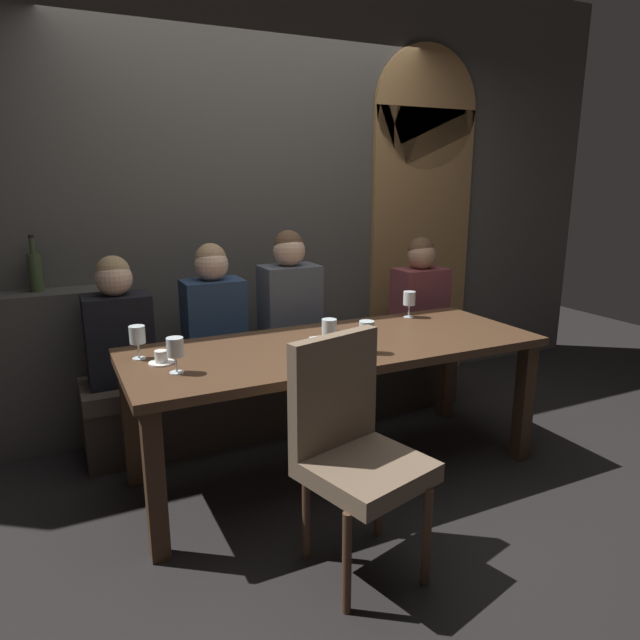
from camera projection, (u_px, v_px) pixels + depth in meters
name	position (u px, v px, depth m)	size (l,w,h in m)	color
ground	(335.00, 469.00, 3.20)	(9.00, 9.00, 0.00)	black
back_wall_tiled	(255.00, 191.00, 3.90)	(6.00, 0.12, 3.00)	#4C4944
arched_door	(422.00, 207.00, 4.45)	(0.90, 0.05, 2.55)	olive
back_counter	(19.00, 374.00, 3.34)	(1.10, 0.28, 0.95)	#413E3A
dining_table	(336.00, 359.00, 3.04)	(2.20, 0.84, 0.74)	#412B1C
banquette_bench	(287.00, 390.00, 3.76)	(2.50, 0.44, 0.45)	#312A23
chair_near_side	(352.00, 440.00, 2.31)	(0.54, 0.54, 0.98)	#4C3321
diner_redhead	(118.00, 324.00, 3.20)	(0.36, 0.24, 0.73)	black
diner_bearded	(213.00, 310.00, 3.45)	(0.36, 0.24, 0.77)	navy
diner_far_end	(290.00, 300.00, 3.61)	(0.36, 0.24, 0.83)	#4C515B
diner_near_end	(420.00, 293.00, 4.03)	(0.36, 0.24, 0.74)	brown
wine_bottle_pale_label	(35.00, 271.00, 3.28)	(0.08, 0.08, 0.33)	#384728
wine_glass_end_right	(367.00, 331.00, 2.83)	(0.08, 0.08, 0.16)	silver
wine_glass_center_front	(137.00, 336.00, 2.73)	(0.08, 0.08, 0.16)	silver
wine_glass_end_left	(329.00, 328.00, 2.86)	(0.08, 0.08, 0.16)	silver
wine_glass_near_left	(175.00, 349.00, 2.54)	(0.08, 0.08, 0.16)	silver
wine_glass_far_right	(409.00, 299.00, 3.55)	(0.08, 0.08, 0.16)	silver
espresso_cup	(161.00, 358.00, 2.68)	(0.12, 0.12, 0.06)	white
dessert_plate	(333.00, 338.00, 3.06)	(0.19, 0.19, 0.05)	white
fork_on_table	(355.00, 337.00, 3.13)	(0.02, 0.17, 0.01)	silver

